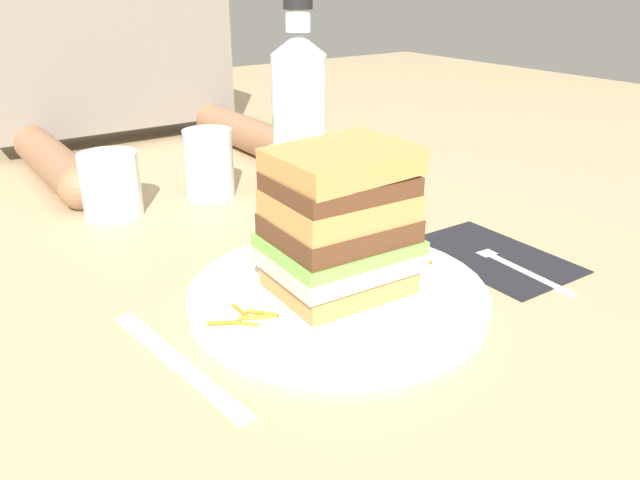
% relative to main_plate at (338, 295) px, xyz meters
% --- Properties ---
extents(ground_plane, '(3.00, 3.00, 0.00)m').
position_rel_main_plate_xyz_m(ground_plane, '(-0.02, 0.03, -0.01)').
color(ground_plane, tan).
extents(main_plate, '(0.29, 0.29, 0.01)m').
position_rel_main_plate_xyz_m(main_plate, '(0.00, 0.00, 0.00)').
color(main_plate, white).
rests_on(main_plate, ground_plane).
extents(sandwich, '(0.13, 0.11, 0.14)m').
position_rel_main_plate_xyz_m(sandwich, '(0.00, 0.00, 0.07)').
color(sandwich, tan).
rests_on(sandwich, main_plate).
extents(carrot_shred_0, '(0.03, 0.02, 0.00)m').
position_rel_main_plate_xyz_m(carrot_shred_0, '(-0.09, -0.00, 0.01)').
color(carrot_shred_0, orange).
rests_on(carrot_shred_0, main_plate).
extents(carrot_shred_1, '(0.02, 0.02, 0.00)m').
position_rel_main_plate_xyz_m(carrot_shred_1, '(-0.11, -0.01, 0.01)').
color(carrot_shred_1, orange).
rests_on(carrot_shred_1, main_plate).
extents(carrot_shred_2, '(0.02, 0.03, 0.00)m').
position_rel_main_plate_xyz_m(carrot_shred_2, '(-0.09, -0.00, 0.01)').
color(carrot_shred_2, orange).
rests_on(carrot_shred_2, main_plate).
extents(carrot_shred_3, '(0.00, 0.03, 0.00)m').
position_rel_main_plate_xyz_m(carrot_shred_3, '(-0.10, 0.01, 0.01)').
color(carrot_shred_3, orange).
rests_on(carrot_shred_3, main_plate).
extents(carrot_shred_4, '(0.03, 0.02, 0.00)m').
position_rel_main_plate_xyz_m(carrot_shred_4, '(-0.12, 0.00, 0.01)').
color(carrot_shred_4, orange).
rests_on(carrot_shred_4, main_plate).
extents(carrot_shred_5, '(0.01, 0.02, 0.00)m').
position_rel_main_plate_xyz_m(carrot_shred_5, '(0.09, -0.00, 0.01)').
color(carrot_shred_5, orange).
rests_on(carrot_shred_5, main_plate).
extents(carrot_shred_6, '(0.02, 0.00, 0.00)m').
position_rel_main_plate_xyz_m(carrot_shred_6, '(0.09, 0.00, 0.01)').
color(carrot_shred_6, orange).
rests_on(carrot_shred_6, main_plate).
extents(carrot_shred_7, '(0.01, 0.03, 0.00)m').
position_rel_main_plate_xyz_m(carrot_shred_7, '(0.10, 0.01, 0.01)').
color(carrot_shred_7, orange).
rests_on(carrot_shred_7, main_plate).
extents(carrot_shred_8, '(0.02, 0.01, 0.00)m').
position_rel_main_plate_xyz_m(carrot_shred_8, '(0.08, 0.01, 0.01)').
color(carrot_shred_8, orange).
rests_on(carrot_shred_8, main_plate).
extents(carrot_shred_9, '(0.02, 0.02, 0.00)m').
position_rel_main_plate_xyz_m(carrot_shred_9, '(0.09, -0.01, 0.01)').
color(carrot_shred_9, orange).
rests_on(carrot_shred_9, main_plate).
extents(carrot_shred_10, '(0.02, 0.03, 0.00)m').
position_rel_main_plate_xyz_m(carrot_shred_10, '(0.11, -0.00, 0.01)').
color(carrot_shred_10, orange).
rests_on(carrot_shred_10, main_plate).
extents(carrot_shred_11, '(0.01, 0.02, 0.00)m').
position_rel_main_plate_xyz_m(carrot_shred_11, '(0.08, -0.01, 0.01)').
color(carrot_shred_11, orange).
rests_on(carrot_shred_11, main_plate).
extents(napkin_dark, '(0.12, 0.18, 0.00)m').
position_rel_main_plate_xyz_m(napkin_dark, '(0.20, -0.02, -0.01)').
color(napkin_dark, black).
rests_on(napkin_dark, ground_plane).
extents(fork, '(0.03, 0.17, 0.00)m').
position_rel_main_plate_xyz_m(fork, '(0.20, -0.04, -0.00)').
color(fork, silver).
rests_on(fork, napkin_dark).
extents(knife, '(0.04, 0.20, 0.00)m').
position_rel_main_plate_xyz_m(knife, '(-0.17, -0.01, -0.01)').
color(knife, silver).
rests_on(knife, ground_plane).
extents(juice_glass, '(0.08, 0.08, 0.09)m').
position_rel_main_plate_xyz_m(juice_glass, '(0.10, 0.23, 0.03)').
color(juice_glass, white).
rests_on(juice_glass, ground_plane).
extents(water_bottle, '(0.08, 0.08, 0.26)m').
position_rel_main_plate_xyz_m(water_bottle, '(0.15, 0.29, 0.11)').
color(water_bottle, silver).
rests_on(water_bottle, ground_plane).
extents(empty_tumbler_0, '(0.08, 0.08, 0.08)m').
position_rel_main_plate_xyz_m(empty_tumbler_0, '(-0.10, 0.36, 0.03)').
color(empty_tumbler_0, silver).
rests_on(empty_tumbler_0, ground_plane).
extents(empty_tumbler_1, '(0.07, 0.07, 0.10)m').
position_rel_main_plate_xyz_m(empty_tumbler_1, '(0.04, 0.35, 0.04)').
color(empty_tumbler_1, silver).
rests_on(empty_tumbler_1, ground_plane).
extents(diner_across, '(0.44, 0.47, 0.53)m').
position_rel_main_plate_xyz_m(diner_across, '(0.04, 0.73, 0.23)').
color(diner_across, '#936647').
rests_on(diner_across, ground_plane).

